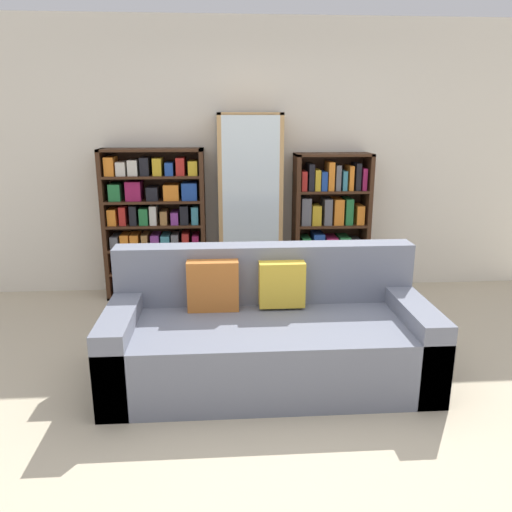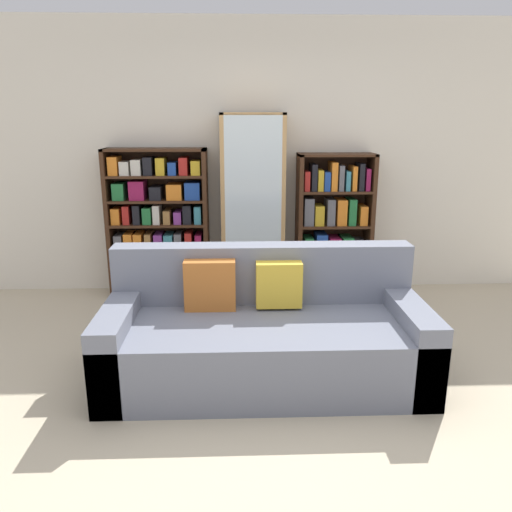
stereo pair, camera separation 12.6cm
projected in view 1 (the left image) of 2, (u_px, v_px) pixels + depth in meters
ground_plane at (283, 404)px, 3.18m from camera, size 16.00×16.00×0.00m
wall_back at (257, 160)px, 5.06m from camera, size 6.02×0.06×2.70m
couch at (268, 336)px, 3.46m from camera, size 2.17×0.94×0.87m
bookshelf_left at (155, 226)px, 4.96m from camera, size 0.99×0.32×1.48m
display_cabinet at (250, 207)px, 4.96m from camera, size 0.62×0.36×1.81m
bookshelf_right at (330, 228)px, 5.09m from camera, size 0.76×0.32×1.42m
wine_bottle at (333, 315)px, 4.23m from camera, size 0.08×0.08×0.36m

